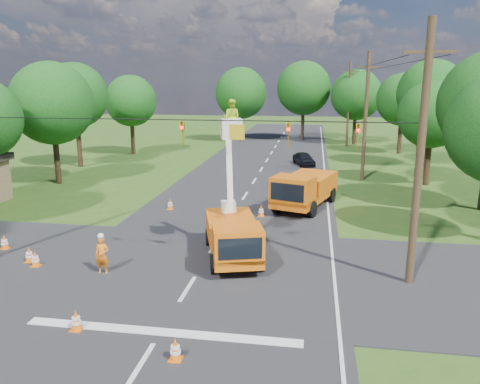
% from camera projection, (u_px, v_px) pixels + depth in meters
% --- Properties ---
extents(ground, '(140.00, 140.00, 0.00)m').
position_uv_depth(ground, '(254.00, 181.00, 37.12)').
color(ground, '#2B5118').
rests_on(ground, ground).
extents(road_main, '(12.00, 100.00, 0.06)m').
position_uv_depth(road_main, '(254.00, 181.00, 37.12)').
color(road_main, black).
rests_on(road_main, ground).
extents(road_cross, '(56.00, 10.00, 0.07)m').
position_uv_depth(road_cross, '(200.00, 269.00, 19.84)').
color(road_cross, black).
rests_on(road_cross, ground).
extents(stop_bar, '(9.00, 0.45, 0.02)m').
position_uv_depth(stop_bar, '(161.00, 333.00, 14.84)').
color(stop_bar, silver).
rests_on(stop_bar, ground).
extents(edge_line, '(0.12, 90.00, 0.02)m').
position_uv_depth(edge_line, '(326.00, 184.00, 36.27)').
color(edge_line, silver).
rests_on(edge_line, ground).
extents(bucket_truck, '(3.46, 5.82, 7.05)m').
position_uv_depth(bucket_truck, '(233.00, 227.00, 20.73)').
color(bucket_truck, orange).
rests_on(bucket_truck, ground).
extents(second_truck, '(4.17, 6.74, 2.37)m').
position_uv_depth(second_truck, '(304.00, 189.00, 29.10)').
color(second_truck, orange).
rests_on(second_truck, ground).
extents(ground_worker, '(0.61, 0.42, 1.62)m').
position_uv_depth(ground_worker, '(102.00, 255.00, 19.23)').
color(ground_worker, orange).
rests_on(ground_worker, ground).
extents(distant_car, '(2.53, 3.88, 1.23)m').
position_uv_depth(distant_car, '(304.00, 159.00, 44.03)').
color(distant_car, black).
rests_on(distant_car, ground).
extents(traffic_cone_0, '(0.38, 0.38, 0.71)m').
position_uv_depth(traffic_cone_0, '(76.00, 320.00, 14.91)').
color(traffic_cone_0, orange).
rests_on(traffic_cone_0, ground).
extents(traffic_cone_1, '(0.38, 0.38, 0.71)m').
position_uv_depth(traffic_cone_1, '(175.00, 349.00, 13.31)').
color(traffic_cone_1, orange).
rests_on(traffic_cone_1, ground).
extents(traffic_cone_2, '(0.38, 0.38, 0.71)m').
position_uv_depth(traffic_cone_2, '(242.00, 222.00, 25.21)').
color(traffic_cone_2, orange).
rests_on(traffic_cone_2, ground).
extents(traffic_cone_3, '(0.38, 0.38, 0.71)m').
position_uv_depth(traffic_cone_3, '(261.00, 211.00, 27.42)').
color(traffic_cone_3, orange).
rests_on(traffic_cone_3, ground).
extents(traffic_cone_4, '(0.38, 0.38, 0.71)m').
position_uv_depth(traffic_cone_4, '(35.00, 259.00, 20.04)').
color(traffic_cone_4, orange).
rests_on(traffic_cone_4, ground).
extents(traffic_cone_5, '(0.38, 0.38, 0.71)m').
position_uv_depth(traffic_cone_5, '(29.00, 255.00, 20.52)').
color(traffic_cone_5, orange).
rests_on(traffic_cone_5, ground).
extents(traffic_cone_6, '(0.38, 0.38, 0.71)m').
position_uv_depth(traffic_cone_6, '(5.00, 242.00, 22.14)').
color(traffic_cone_6, orange).
rests_on(traffic_cone_6, ground).
extents(traffic_cone_7, '(0.38, 0.38, 0.71)m').
position_uv_depth(traffic_cone_7, '(291.00, 192.00, 32.09)').
color(traffic_cone_7, orange).
rests_on(traffic_cone_7, ground).
extents(traffic_cone_8, '(0.38, 0.38, 0.71)m').
position_uv_depth(traffic_cone_8, '(170.00, 204.00, 28.90)').
color(traffic_cone_8, orange).
rests_on(traffic_cone_8, ground).
extents(pole_right_near, '(1.80, 0.30, 10.00)m').
position_uv_depth(pole_right_near, '(420.00, 155.00, 17.35)').
color(pole_right_near, '#4C3823').
rests_on(pole_right_near, ground).
extents(pole_right_mid, '(1.80, 0.30, 10.00)m').
position_uv_depth(pole_right_mid, '(366.00, 116.00, 36.56)').
color(pole_right_mid, '#4C3823').
rests_on(pole_right_mid, ground).
extents(pole_right_far, '(1.80, 0.30, 10.00)m').
position_uv_depth(pole_right_far, '(349.00, 104.00, 55.77)').
color(pole_right_far, '#4C3823').
rests_on(pole_right_far, ground).
extents(signal_span, '(18.00, 0.29, 1.07)m').
position_uv_depth(signal_span, '(253.00, 132.00, 18.12)').
color(signal_span, black).
rests_on(signal_span, ground).
extents(tree_left_d, '(6.20, 6.20, 9.24)m').
position_uv_depth(tree_left_d, '(52.00, 103.00, 35.11)').
color(tree_left_d, '#382616').
rests_on(tree_left_d, ground).
extents(tree_left_e, '(5.80, 5.80, 9.41)m').
position_uv_depth(tree_left_e, '(75.00, 95.00, 42.02)').
color(tree_left_e, '#382616').
rests_on(tree_left_e, ground).
extents(tree_left_f, '(5.40, 5.40, 8.40)m').
position_uv_depth(tree_left_f, '(131.00, 101.00, 49.59)').
color(tree_left_f, '#382616').
rests_on(tree_left_f, ground).
extents(tree_right_c, '(5.00, 5.00, 7.83)m').
position_uv_depth(tree_right_c, '(432.00, 115.00, 34.83)').
color(tree_right_c, '#382616').
rests_on(tree_right_c, ground).
extents(tree_right_d, '(6.00, 6.00, 9.70)m').
position_uv_depth(tree_right_d, '(431.00, 93.00, 41.95)').
color(tree_right_d, '#382616').
rests_on(tree_right_d, ground).
extents(tree_right_e, '(5.60, 5.60, 8.63)m').
position_uv_depth(tree_right_e, '(403.00, 100.00, 49.99)').
color(tree_right_e, '#382616').
rests_on(tree_right_e, ground).
extents(tree_far_a, '(6.60, 6.60, 9.50)m').
position_uv_depth(tree_far_a, '(241.00, 93.00, 60.46)').
color(tree_far_a, '#382616').
rests_on(tree_far_a, ground).
extents(tree_far_b, '(7.00, 7.00, 10.32)m').
position_uv_depth(tree_far_b, '(304.00, 88.00, 61.01)').
color(tree_far_b, '#382616').
rests_on(tree_far_b, ground).
extents(tree_far_c, '(6.20, 6.20, 9.18)m').
position_uv_depth(tree_far_c, '(356.00, 95.00, 57.31)').
color(tree_far_c, '#382616').
rests_on(tree_far_c, ground).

